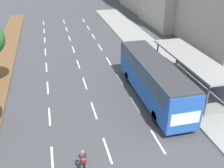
% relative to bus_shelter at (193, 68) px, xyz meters
% --- Properties ---
extents(median_strip, '(2.60, 52.00, 0.12)m').
position_rel_bus_shelter_xyz_m(median_strip, '(-17.83, 8.14, -1.81)').
color(median_strip, brown).
rests_on(median_strip, ground).
extents(sidewalk_right, '(4.50, 52.00, 0.15)m').
position_rel_bus_shelter_xyz_m(sidewalk_right, '(-0.28, 8.14, -1.79)').
color(sidewalk_right, gray).
rests_on(sidewalk_right, ground).
extents(lane_divider_left, '(0.14, 45.59, 0.01)m').
position_rel_bus_shelter_xyz_m(lane_divider_left, '(-13.03, 5.43, -1.86)').
color(lane_divider_left, white).
rests_on(lane_divider_left, ground).
extents(lane_divider_center, '(0.14, 45.59, 0.01)m').
position_rel_bus_shelter_xyz_m(lane_divider_center, '(-9.53, 5.43, -1.86)').
color(lane_divider_center, white).
rests_on(lane_divider_center, ground).
extents(lane_divider_right, '(0.14, 45.59, 0.01)m').
position_rel_bus_shelter_xyz_m(lane_divider_right, '(-6.03, 5.43, -1.86)').
color(lane_divider_right, white).
rests_on(lane_divider_right, ground).
extents(bus_shelter, '(2.90, 10.33, 2.86)m').
position_rel_bus_shelter_xyz_m(bus_shelter, '(0.00, 0.00, 0.00)').
color(bus_shelter, gray).
rests_on(bus_shelter, sidewalk_right).
extents(bus, '(2.54, 11.29, 3.37)m').
position_rel_bus_shelter_xyz_m(bus, '(-4.28, -1.03, 0.20)').
color(bus, '#2356B2').
rests_on(bus, ground).
extents(cyclist, '(0.46, 1.82, 1.71)m').
position_rel_bus_shelter_xyz_m(cyclist, '(-11.28, -8.16, -1.08)').
color(cyclist, black).
rests_on(cyclist, ground).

